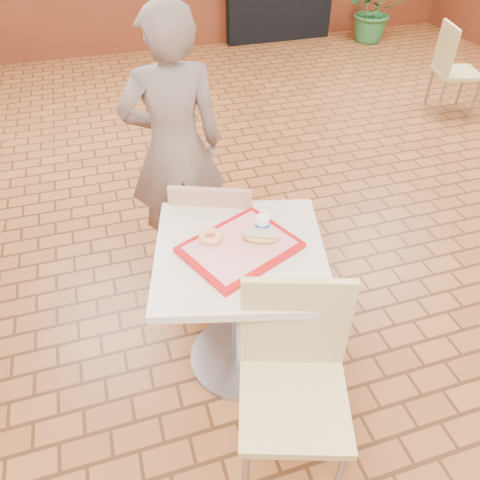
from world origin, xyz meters
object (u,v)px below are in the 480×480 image
object	(u,v)px
main_table	(240,290)
chair_main_back	(215,237)
ring_donut	(210,236)
paper_cup	(262,224)
customer	(175,148)
chair_second_left	(452,65)
potted_plant	(375,10)
chair_main_front	(294,375)
long_john_donut	(260,237)
serving_tray	(240,247)

from	to	relation	value
main_table	chair_main_back	distance (m)	0.49
ring_donut	paper_cup	bearing A→B (deg)	-4.46
customer	paper_cup	xyz separation A→B (m)	(0.24, -0.94, 0.05)
chair_second_left	chair_main_back	bearing A→B (deg)	138.46
paper_cup	chair_main_back	bearing A→B (deg)	106.67
main_table	potted_plant	size ratio (longest dim) A/B	0.94
customer	ring_donut	size ratio (longest dim) A/B	15.18
chair_second_left	potted_plant	xyz separation A→B (m)	(0.52, 2.47, -0.07)
chair_main_front	chair_main_back	world-z (taller)	chair_main_front
main_table	paper_cup	distance (m)	0.37
paper_cup	potted_plant	bearing A→B (deg)	54.37
chair_main_front	ring_donut	bearing A→B (deg)	126.12
customer	paper_cup	size ratio (longest dim) A/B	19.91
long_john_donut	chair_main_front	bearing A→B (deg)	-92.86
main_table	chair_second_left	distance (m)	3.99
paper_cup	chair_second_left	distance (m)	3.87
chair_main_back	ring_donut	distance (m)	0.56
long_john_donut	chair_second_left	xyz separation A→B (m)	(3.02, 2.49, -0.37)
chair_second_left	ring_donut	bearing A→B (deg)	142.44
chair_second_left	potted_plant	distance (m)	2.53
main_table	long_john_donut	distance (m)	0.34
serving_tray	ring_donut	bearing A→B (deg)	145.99
main_table	paper_cup	world-z (taller)	paper_cup
serving_tray	chair_second_left	distance (m)	4.01
main_table	long_john_donut	size ratio (longest dim) A/B	4.76
ring_donut	paper_cup	world-z (taller)	paper_cup
main_table	ring_donut	distance (m)	0.35
main_table	chair_main_front	size ratio (longest dim) A/B	0.84
customer	serving_tray	distance (m)	1.01
ring_donut	chair_main_back	bearing A→B (deg)	73.70
paper_cup	chair_second_left	bearing A→B (deg)	39.08
chair_main_front	paper_cup	distance (m)	0.69
chair_main_back	chair_second_left	xyz separation A→B (m)	(3.12, 2.00, -0.01)
ring_donut	chair_second_left	distance (m)	4.05
chair_main_front	chair_main_back	xyz separation A→B (m)	(-0.07, 1.02, -0.03)
chair_main_front	serving_tray	world-z (taller)	chair_main_front
chair_main_front	main_table	bearing A→B (deg)	116.50
customer	chair_second_left	distance (m)	3.57
chair_main_back	potted_plant	world-z (taller)	chair_main_back
customer	chair_main_back	bearing A→B (deg)	102.81
ring_donut	paper_cup	size ratio (longest dim) A/B	1.31
serving_tray	customer	bearing A→B (deg)	96.14
customer	serving_tray	bearing A→B (deg)	96.97
customer	paper_cup	distance (m)	0.97
serving_tray	long_john_donut	world-z (taller)	long_john_donut
chair_main_back	paper_cup	bearing A→B (deg)	128.95
main_table	chair_main_back	world-z (taller)	chair_main_back
main_table	long_john_donut	xyz separation A→B (m)	(0.10, 0.00, 0.33)
customer	potted_plant	world-z (taller)	customer
customer	serving_tray	xyz separation A→B (m)	(0.11, -1.00, -0.01)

